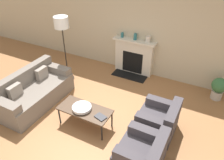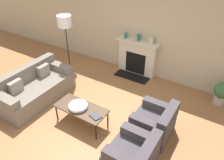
% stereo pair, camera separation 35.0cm
% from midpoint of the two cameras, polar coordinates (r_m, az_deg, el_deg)
% --- Properties ---
extents(ground_plane, '(18.00, 18.00, 0.00)m').
position_cam_midpoint_polar(ground_plane, '(4.79, -6.38, -12.60)').
color(ground_plane, '#99663D').
extents(wall_back, '(18.00, 0.06, 2.90)m').
position_cam_midpoint_polar(wall_back, '(6.07, 7.08, 14.05)').
color(wall_back, '#BCAD8E').
rests_on(wall_back, ground_plane).
extents(fireplace, '(1.24, 0.59, 1.03)m').
position_cam_midpoint_polar(fireplace, '(6.40, 4.13, 6.00)').
color(fireplace, beige).
rests_on(fireplace, ground_plane).
extents(couch, '(0.87, 1.87, 0.81)m').
position_cam_midpoint_polar(couch, '(5.62, -21.42, -2.99)').
color(couch, slate).
rests_on(couch, ground_plane).
extents(armchair_near, '(0.77, 0.79, 0.73)m').
position_cam_midpoint_polar(armchair_near, '(3.98, 5.23, -18.84)').
color(armchair_near, '#423D42').
rests_on(armchair_near, ground_plane).
extents(armchair_far, '(0.77, 0.79, 0.73)m').
position_cam_midpoint_polar(armchair_far, '(4.58, 9.87, -10.51)').
color(armchair_far, '#423D42').
rests_on(armchair_far, ground_plane).
extents(coffee_table, '(1.13, 0.51, 0.44)m').
position_cam_midpoint_polar(coffee_table, '(4.64, -9.29, -7.91)').
color(coffee_table, '#4C3828').
rests_on(coffee_table, ground_plane).
extents(bowl, '(0.40, 0.40, 0.08)m').
position_cam_midpoint_polar(bowl, '(4.59, -10.07, -7.17)').
color(bowl, silver).
rests_on(bowl, coffee_table).
extents(book, '(0.26, 0.21, 0.02)m').
position_cam_midpoint_polar(book, '(4.39, -5.34, -9.62)').
color(book, '#38383D').
rests_on(book, coffee_table).
extents(floor_lamp, '(0.37, 0.37, 1.80)m').
position_cam_midpoint_polar(floor_lamp, '(5.82, -14.67, 12.93)').
color(floor_lamp, black).
rests_on(floor_lamp, ground_plane).
extents(mantel_vase_left, '(0.08, 0.08, 0.14)m').
position_cam_midpoint_polar(mantel_vase_left, '(6.31, 1.08, 11.68)').
color(mantel_vase_left, '#28666B').
rests_on(mantel_vase_left, fireplace).
extents(mantel_vase_center_left, '(0.09, 0.09, 0.18)m').
position_cam_midpoint_polar(mantel_vase_center_left, '(6.15, 4.44, 11.19)').
color(mantel_vase_center_left, '#28666B').
rests_on(mantel_vase_center_left, fireplace).
extents(mantel_vase_center_right, '(0.14, 0.14, 0.18)m').
position_cam_midpoint_polar(mantel_vase_center_right, '(6.03, 7.75, 10.48)').
color(mantel_vase_center_right, beige).
rests_on(mantel_vase_center_right, fireplace).
extents(potted_plant, '(0.37, 0.37, 0.58)m').
position_cam_midpoint_polar(potted_plant, '(5.90, 24.61, -1.84)').
color(potted_plant, '#B2A899').
rests_on(potted_plant, ground_plane).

